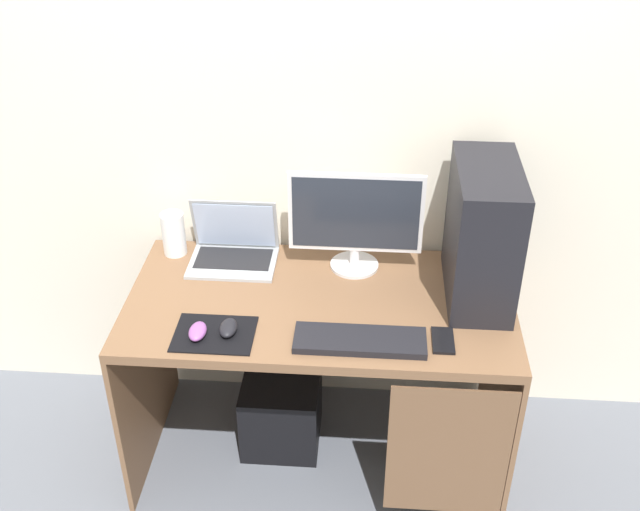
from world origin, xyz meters
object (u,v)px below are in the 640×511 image
speaker (174,234)px  mouse_right (198,331)px  monitor (356,220)px  subwoofer (282,411)px  laptop (234,249)px  keyboard (360,340)px  cell_phone (443,341)px  mouse_left (228,328)px  pc_tower (482,234)px

speaker → mouse_right: speaker is taller
monitor → subwoofer: bearing=-149.7°
monitor → laptop: bearing=177.4°
keyboard → cell_phone: bearing=6.0°
speaker → keyboard: (0.71, -0.49, -0.07)m
monitor → cell_phone: bearing=-54.0°
laptop → mouse_left: bearing=-82.7°
pc_tower → subwoofer: (-0.69, -0.03, -0.82)m
laptop → keyboard: (0.48, -0.46, -0.04)m
cell_phone → speaker: bearing=154.6°
laptop → keyboard: 0.66m
laptop → mouse_right: laptop is taller
mouse_left → mouse_right: 0.10m
pc_tower → laptop: size_ratio=1.49×
monitor → keyboard: (0.03, -0.44, -0.19)m
mouse_right → subwoofer: bearing=52.5°
pc_tower → mouse_left: bearing=-160.1°
monitor → cell_phone: monitor is taller
pc_tower → keyboard: size_ratio=1.12×
pc_tower → laptop: 0.90m
laptop → mouse_right: size_ratio=3.30×
keyboard → mouse_left: bearing=177.3°
mouse_left → subwoofer: (0.13, 0.26, -0.61)m
pc_tower → keyboard: bearing=-141.1°
laptop → subwoofer: (0.18, -0.18, -0.63)m
pc_tower → monitor: size_ratio=0.99×
keyboard → monitor: bearing=94.4°
keyboard → mouse_left: (-0.42, 0.02, 0.01)m
mouse_right → keyboard: bearing=0.6°
cell_phone → monitor: bearing=126.0°
mouse_left → cell_phone: mouse_left is taller
cell_phone → subwoofer: bearing=155.6°
keyboard → mouse_left: mouse_left is taller
mouse_right → cell_phone: mouse_right is taller
mouse_left → subwoofer: size_ratio=0.32×
pc_tower → keyboard: 0.55m
mouse_left → subwoofer: mouse_left is taller
mouse_left → cell_phone: size_ratio=0.74×
laptop → keyboard: size_ratio=0.75×
monitor → subwoofer: 0.84m
monitor → mouse_right: 0.68m
mouse_right → cell_phone: bearing=2.4°
monitor → mouse_right: size_ratio=4.96×
pc_tower → cell_phone: pc_tower is taller
pc_tower → mouse_left: 0.89m
mouse_left → subwoofer: bearing=64.4°
speaker → subwoofer: (0.41, -0.21, -0.67)m
subwoofer → monitor: bearing=30.3°
mouse_right → pc_tower: bearing=19.4°
mouse_left → cell_phone: 0.69m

